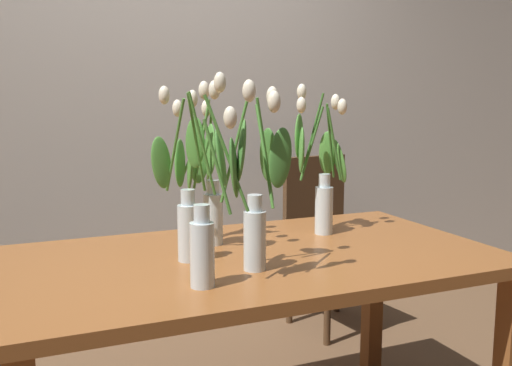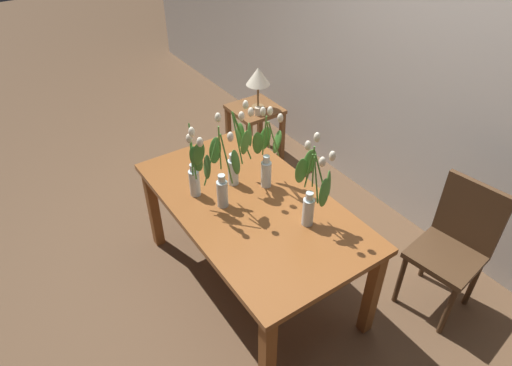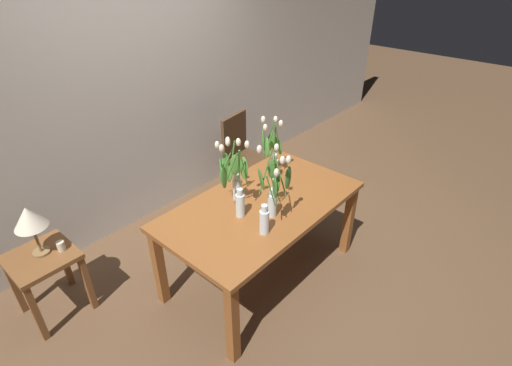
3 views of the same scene
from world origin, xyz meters
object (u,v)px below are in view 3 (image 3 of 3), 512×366
(pillar_candle, at_px, (61,246))
(dining_table, at_px, (262,213))
(tulip_vase_4, at_px, (268,209))
(side_table, at_px, (45,268))
(tulip_vase_1, at_px, (238,188))
(tulip_vase_0, at_px, (272,154))
(tulip_vase_3, at_px, (273,190))
(table_lamp, at_px, (29,219))
(tulip_vase_2, at_px, (232,178))
(dining_chair, at_px, (242,152))

(pillar_candle, bearing_deg, dining_table, -35.91)
(tulip_vase_4, relative_size, side_table, 1.02)
(tulip_vase_1, bearing_deg, tulip_vase_4, -93.60)
(tulip_vase_0, bearing_deg, tulip_vase_3, -140.11)
(table_lamp, bearing_deg, tulip_vase_2, -32.08)
(tulip_vase_4, bearing_deg, tulip_vase_3, 29.55)
(tulip_vase_2, bearing_deg, pillar_candle, 148.30)
(dining_table, bearing_deg, side_table, 145.13)
(tulip_vase_2, relative_size, tulip_vase_4, 0.96)
(tulip_vase_3, bearing_deg, table_lamp, 138.14)
(tulip_vase_1, bearing_deg, pillar_candle, 140.22)
(tulip_vase_0, height_order, dining_chair, tulip_vase_0)
(dining_table, bearing_deg, tulip_vase_0, 28.07)
(tulip_vase_3, xyz_separation_m, dining_chair, (0.90, 1.16, -0.44))
(tulip_vase_1, relative_size, tulip_vase_2, 1.05)
(dining_chair, bearing_deg, pillar_candle, -176.65)
(tulip_vase_4, distance_m, table_lamp, 1.63)
(side_table, bearing_deg, tulip_vase_4, -46.96)
(tulip_vase_1, bearing_deg, tulip_vase_2, 57.56)
(tulip_vase_4, bearing_deg, dining_table, 47.87)
(tulip_vase_2, relative_size, tulip_vase_3, 0.92)
(pillar_candle, bearing_deg, tulip_vase_0, -23.90)
(dining_table, xyz_separation_m, tulip_vase_3, (-0.07, -0.16, 0.31))
(tulip_vase_0, distance_m, table_lamp, 1.84)
(tulip_vase_0, relative_size, tulip_vase_1, 0.99)
(tulip_vase_3, height_order, side_table, tulip_vase_3)
(tulip_vase_0, bearing_deg, table_lamp, 155.23)
(tulip_vase_2, bearing_deg, table_lamp, 147.92)
(dining_table, height_order, tulip_vase_0, tulip_vase_0)
(table_lamp, bearing_deg, pillar_candle, -35.62)
(tulip_vase_4, distance_m, dining_chair, 1.69)
(tulip_vase_3, relative_size, dining_chair, 0.63)
(tulip_vase_4, height_order, side_table, tulip_vase_4)
(dining_table, relative_size, tulip_vase_3, 2.72)
(dining_table, relative_size, tulip_vase_1, 2.81)
(tulip_vase_2, bearing_deg, tulip_vase_3, -83.21)
(dining_chair, xyz_separation_m, side_table, (-2.17, -0.06, -0.09))
(tulip_vase_4, bearing_deg, side_table, 133.04)
(dining_chair, relative_size, side_table, 1.69)
(tulip_vase_0, xyz_separation_m, tulip_vase_1, (-0.56, -0.14, -0.01))
(table_lamp, bearing_deg, dining_chair, 1.05)
(tulip_vase_3, relative_size, pillar_candle, 7.85)
(dining_chair, bearing_deg, tulip_vase_2, -140.02)
(tulip_vase_4, bearing_deg, tulip_vase_0, 37.29)
(dining_table, relative_size, dining_chair, 1.72)
(tulip_vase_2, distance_m, tulip_vase_4, 0.47)
(dining_chair, height_order, side_table, dining_chair)
(tulip_vase_2, xyz_separation_m, dining_chair, (0.95, 0.79, -0.41))
(tulip_vase_0, bearing_deg, dining_table, -151.93)
(dining_chair, bearing_deg, tulip_vase_4, -130.45)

